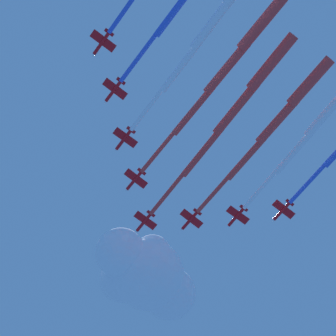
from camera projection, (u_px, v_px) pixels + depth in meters
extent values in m
cylinder|color=red|center=(145.00, 221.00, 225.88)|extent=(3.48, 9.01, 1.22)
cone|color=white|center=(136.00, 232.00, 227.48)|extent=(1.46, 1.55, 1.16)
cylinder|color=black|center=(153.00, 212.00, 224.38)|extent=(1.04, 0.81, 0.92)
ellipsoid|color=black|center=(141.00, 225.00, 226.95)|extent=(1.29, 2.05, 0.77)
cube|color=red|center=(145.00, 220.00, 225.66)|extent=(8.77, 4.75, 1.15)
cube|color=white|center=(136.00, 214.00, 225.26)|extent=(1.27, 2.40, 0.18)
cube|color=white|center=(154.00, 227.00, 226.20)|extent=(1.27, 2.40, 0.18)
cube|color=red|center=(151.00, 214.00, 224.69)|extent=(3.36, 1.88, 0.48)
cube|color=white|center=(151.00, 213.00, 225.58)|extent=(0.69, 1.44, 1.90)
cylinder|color=red|center=(169.00, 192.00, 221.38)|extent=(6.90, 20.80, 1.56)
cylinder|color=red|center=(202.00, 152.00, 215.62)|extent=(7.65, 21.00, 2.34)
cylinder|color=red|center=(236.00, 108.00, 209.76)|extent=(8.41, 21.20, 3.12)
cylinder|color=red|center=(272.00, 62.00, 203.91)|extent=(9.16, 21.40, 3.89)
cylinder|color=red|center=(135.00, 180.00, 220.21)|extent=(3.27, 9.03, 1.21)
cone|color=white|center=(126.00, 190.00, 221.78)|extent=(1.42, 1.53, 1.15)
cylinder|color=black|center=(143.00, 169.00, 218.73)|extent=(1.02, 0.79, 0.91)
ellipsoid|color=black|center=(132.00, 183.00, 221.26)|extent=(1.25, 2.04, 0.76)
cube|color=red|center=(136.00, 179.00, 219.99)|extent=(8.77, 4.57, 1.02)
cube|color=white|center=(127.00, 172.00, 219.51)|extent=(1.22, 2.40, 0.17)
cube|color=white|center=(145.00, 185.00, 220.61)|extent=(1.22, 2.40, 0.17)
cube|color=red|center=(142.00, 172.00, 219.03)|extent=(3.36, 1.81, 0.43)
cube|color=white|center=(142.00, 171.00, 219.93)|extent=(0.64, 1.44, 1.90)
cylinder|color=red|center=(160.00, 150.00, 215.93)|extent=(6.16, 19.84, 1.54)
cylinder|color=red|center=(193.00, 111.00, 210.56)|extent=(6.91, 20.02, 2.31)
cylinder|color=red|center=(227.00, 68.00, 205.09)|extent=(7.66, 20.20, 3.08)
cylinder|color=red|center=(262.00, 23.00, 199.62)|extent=(8.40, 20.38, 3.85)
cylinder|color=red|center=(191.00, 220.00, 224.21)|extent=(3.29, 9.04, 1.22)
cone|color=white|center=(181.00, 230.00, 225.78)|extent=(1.43, 1.53, 1.16)
cylinder|color=black|center=(199.00, 210.00, 222.73)|extent=(1.03, 0.80, 0.92)
ellipsoid|color=black|center=(187.00, 223.00, 225.26)|extent=(1.25, 2.04, 0.76)
cube|color=red|center=(191.00, 219.00, 223.99)|extent=(8.76, 4.57, 1.13)
cube|color=white|center=(183.00, 212.00, 223.56)|extent=(1.22, 2.40, 0.18)
cube|color=white|center=(200.00, 225.00, 224.56)|extent=(1.22, 2.40, 0.18)
cube|color=red|center=(197.00, 212.00, 223.03)|extent=(3.36, 1.81, 0.48)
cube|color=white|center=(198.00, 211.00, 223.93)|extent=(0.66, 1.44, 1.90)
cylinder|color=red|center=(215.00, 192.00, 220.14)|extent=(5.82, 18.33, 1.56)
cylinder|color=red|center=(246.00, 158.00, 215.19)|extent=(6.58, 18.51, 2.33)
cylinder|color=red|center=(277.00, 121.00, 210.14)|extent=(7.33, 18.69, 3.11)
cylinder|color=red|center=(310.00, 82.00, 205.09)|extent=(8.09, 18.88, 3.89)
cylinder|color=red|center=(124.00, 139.00, 211.78)|extent=(3.41, 9.00, 1.17)
cone|color=white|center=(116.00, 150.00, 213.37)|extent=(1.41, 1.54, 1.12)
cylinder|color=black|center=(133.00, 128.00, 210.28)|extent=(1.00, 0.80, 0.88)
ellipsoid|color=black|center=(121.00, 143.00, 212.84)|extent=(1.26, 2.04, 0.73)
cube|color=red|center=(125.00, 138.00, 211.56)|extent=(8.80, 4.73, 0.73)
cube|color=white|center=(116.00, 131.00, 210.98)|extent=(1.26, 2.40, 0.15)
cube|color=white|center=(135.00, 144.00, 212.28)|extent=(1.26, 2.40, 0.15)
cube|color=red|center=(131.00, 130.00, 210.59)|extent=(3.37, 1.87, 0.32)
cube|color=white|center=(131.00, 129.00, 211.48)|extent=(0.60, 1.42, 1.90)
cylinder|color=white|center=(148.00, 107.00, 207.57)|extent=(6.26, 18.81, 1.49)
cylinder|color=white|center=(180.00, 67.00, 202.40)|extent=(6.98, 19.00, 2.24)
cylinder|color=white|center=(212.00, 23.00, 197.10)|extent=(7.70, 19.19, 2.99)
cylinder|color=red|center=(237.00, 216.00, 223.66)|extent=(3.43, 9.00, 1.18)
cone|color=white|center=(228.00, 227.00, 225.26)|extent=(1.41, 1.54, 1.12)
cylinder|color=black|center=(246.00, 206.00, 222.16)|extent=(1.01, 0.81, 0.88)
ellipsoid|color=black|center=(233.00, 220.00, 224.73)|extent=(1.26, 2.04, 0.73)
cube|color=red|center=(238.00, 215.00, 223.45)|extent=(8.80, 4.75, 0.74)
cube|color=white|center=(229.00, 209.00, 222.87)|extent=(1.27, 2.40, 0.15)
cube|color=white|center=(247.00, 221.00, 224.16)|extent=(1.27, 2.40, 0.15)
cube|color=red|center=(244.00, 208.00, 222.47)|extent=(3.37, 1.88, 0.33)
cube|color=white|center=(244.00, 207.00, 223.36)|extent=(0.60, 1.42, 1.90)
cylinder|color=white|center=(261.00, 188.00, 219.48)|extent=(6.25, 18.56, 1.50)
cylinder|color=white|center=(294.00, 152.00, 214.36)|extent=(6.97, 18.75, 2.24)
cylinder|color=white|center=(326.00, 113.00, 209.13)|extent=(7.69, 18.94, 2.99)
cylinder|color=red|center=(114.00, 90.00, 207.82)|extent=(3.38, 9.03, 1.22)
cone|color=white|center=(105.00, 102.00, 209.40)|extent=(1.44, 1.54, 1.16)
cylinder|color=black|center=(123.00, 79.00, 206.33)|extent=(1.03, 0.80, 0.92)
ellipsoid|color=black|center=(111.00, 95.00, 208.88)|extent=(1.27, 2.05, 0.76)
cube|color=red|center=(115.00, 89.00, 207.60)|extent=(8.77, 4.65, 1.12)
cube|color=white|center=(105.00, 81.00, 207.17)|extent=(1.25, 2.40, 0.18)
cube|color=white|center=(125.00, 96.00, 208.16)|extent=(1.25, 2.40, 0.18)
cube|color=red|center=(121.00, 81.00, 206.63)|extent=(3.36, 1.84, 0.47)
cube|color=white|center=(121.00, 80.00, 207.53)|extent=(0.67, 1.44, 1.90)
cylinder|color=blue|center=(141.00, 55.00, 203.33)|extent=(6.69, 21.04, 1.55)
cylinder|color=blue|center=(177.00, 7.00, 197.57)|extent=(7.45, 21.23, 2.33)
cylinder|color=red|center=(283.00, 210.00, 224.67)|extent=(3.37, 9.03, 1.22)
cone|color=white|center=(273.00, 221.00, 226.25)|extent=(1.44, 1.54, 1.16)
cylinder|color=black|center=(292.00, 201.00, 223.18)|extent=(1.03, 0.80, 0.92)
ellipsoid|color=black|center=(279.00, 214.00, 225.73)|extent=(1.27, 2.05, 0.76)
cube|color=red|center=(284.00, 209.00, 224.45)|extent=(8.76, 4.65, 1.12)
cube|color=white|center=(275.00, 203.00, 224.03)|extent=(1.24, 2.40, 0.18)
cube|color=white|center=(292.00, 216.00, 225.01)|extent=(1.24, 2.40, 0.18)
cube|color=red|center=(290.00, 203.00, 223.48)|extent=(3.36, 1.84, 0.47)
cube|color=white|center=(290.00, 202.00, 224.38)|extent=(0.67, 1.44, 1.90)
cylinder|color=blue|center=(309.00, 181.00, 220.35)|extent=(6.38, 19.89, 1.55)
cylinder|color=red|center=(102.00, 42.00, 200.33)|extent=(3.44, 9.00, 1.18)
cone|color=white|center=(93.00, 55.00, 201.93)|extent=(1.42, 1.54, 1.12)
cylinder|color=black|center=(111.00, 30.00, 198.83)|extent=(1.01, 0.81, 0.89)
ellipsoid|color=black|center=(99.00, 47.00, 201.39)|extent=(1.27, 2.04, 0.74)
cube|color=red|center=(103.00, 41.00, 200.11)|extent=(8.80, 4.75, 0.81)
cube|color=white|center=(93.00, 33.00, 199.57)|extent=(1.27, 2.40, 0.16)
cube|color=white|center=(113.00, 48.00, 200.79)|extent=(1.27, 2.40, 0.16)
cube|color=red|center=(109.00, 32.00, 199.14)|extent=(3.37, 1.88, 0.35)
cube|color=white|center=(110.00, 32.00, 200.02)|extent=(0.62, 1.42, 1.90)
cylinder|color=blue|center=(129.00, 5.00, 195.85)|extent=(6.80, 20.68, 1.51)
sphere|color=white|center=(148.00, 275.00, 252.60)|extent=(27.96, 27.96, 27.96)
sphere|color=white|center=(169.00, 293.00, 255.62)|extent=(20.97, 20.97, 20.97)
sphere|color=white|center=(121.00, 253.00, 248.98)|extent=(19.57, 19.57, 19.57)
sphere|color=white|center=(122.00, 279.00, 256.48)|extent=(18.17, 18.17, 18.17)
sphere|color=white|center=(153.00, 254.00, 259.11)|extent=(15.38, 15.38, 15.38)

